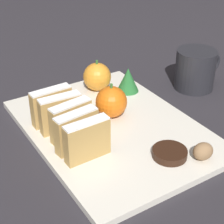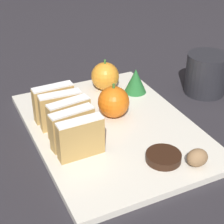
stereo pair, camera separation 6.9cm
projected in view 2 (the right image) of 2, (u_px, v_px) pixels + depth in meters
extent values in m
plane|color=#28262B|center=(112.00, 131.00, 0.71)|extent=(6.00, 6.00, 0.00)
cube|color=silver|center=(112.00, 128.00, 0.71)|extent=(0.29, 0.39, 0.01)
cube|color=tan|center=(81.00, 139.00, 0.61)|extent=(0.08, 0.02, 0.07)
cube|color=white|center=(80.00, 121.00, 0.59)|extent=(0.08, 0.02, 0.00)
cube|color=tan|center=(72.00, 129.00, 0.63)|extent=(0.08, 0.03, 0.07)
cube|color=white|center=(71.00, 111.00, 0.61)|extent=(0.08, 0.03, 0.00)
cube|color=tan|center=(69.00, 119.00, 0.66)|extent=(0.08, 0.03, 0.07)
cube|color=white|center=(68.00, 102.00, 0.64)|extent=(0.08, 0.03, 0.00)
cube|color=tan|center=(61.00, 111.00, 0.68)|extent=(0.08, 0.03, 0.07)
cube|color=white|center=(60.00, 94.00, 0.67)|extent=(0.08, 0.02, 0.00)
cube|color=tan|center=(54.00, 103.00, 0.71)|extent=(0.08, 0.02, 0.07)
cube|color=white|center=(52.00, 87.00, 0.69)|extent=(0.08, 0.02, 0.00)
sphere|color=orange|center=(114.00, 102.00, 0.72)|extent=(0.06, 0.06, 0.06)
cylinder|color=#38702D|center=(114.00, 86.00, 0.70)|extent=(0.00, 0.01, 0.01)
sphere|color=orange|center=(105.00, 76.00, 0.82)|extent=(0.06, 0.06, 0.06)
cylinder|color=#38702D|center=(105.00, 62.00, 0.80)|extent=(0.01, 0.01, 0.01)
ellipsoid|color=#8E6B47|center=(197.00, 158.00, 0.60)|extent=(0.04, 0.03, 0.03)
cylinder|color=black|center=(163.00, 157.00, 0.61)|extent=(0.06, 0.06, 0.01)
cone|color=#23662D|center=(136.00, 81.00, 0.80)|extent=(0.05, 0.05, 0.05)
cylinder|color=#232328|center=(206.00, 74.00, 0.82)|extent=(0.09, 0.09, 0.09)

